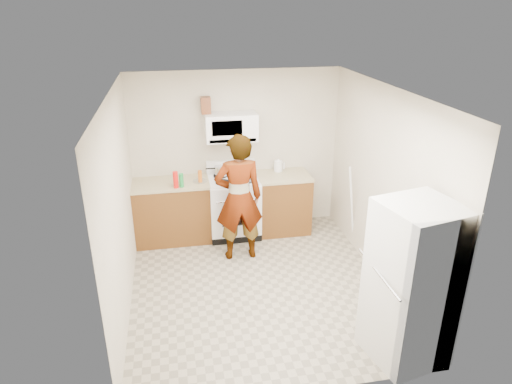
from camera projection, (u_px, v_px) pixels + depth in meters
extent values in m
plane|color=gray|center=(258.00, 285.00, 5.92)|extent=(3.60, 3.60, 0.00)
cube|color=beige|center=(236.00, 152.00, 7.06)|extent=(3.20, 0.02, 2.50)
cube|color=beige|center=(383.00, 188.00, 5.70)|extent=(0.02, 3.60, 2.50)
cube|color=brown|center=(172.00, 212.00, 6.92)|extent=(1.12, 0.62, 0.90)
cube|color=tan|center=(170.00, 183.00, 6.73)|extent=(1.14, 0.64, 0.03)
cube|color=brown|center=(283.00, 203.00, 7.21)|extent=(0.80, 0.62, 0.90)
cube|color=tan|center=(283.00, 176.00, 7.03)|extent=(0.82, 0.64, 0.03)
cube|color=white|center=(234.00, 208.00, 7.06)|extent=(0.76, 0.65, 0.90)
cube|color=white|center=(233.00, 180.00, 6.88)|extent=(0.76, 0.62, 0.03)
cube|color=white|center=(231.00, 166.00, 7.10)|extent=(0.76, 0.08, 0.20)
cube|color=white|center=(231.00, 127.00, 6.70)|extent=(0.76, 0.38, 0.40)
imported|color=tan|center=(239.00, 198.00, 6.25)|extent=(0.67, 0.45, 1.82)
cube|color=#B9B9B4|center=(412.00, 284.00, 4.46)|extent=(0.83, 0.83, 1.70)
cylinder|color=white|center=(278.00, 166.00, 7.15)|extent=(0.16, 0.16, 0.16)
cube|color=#5F2E16|center=(206.00, 105.00, 6.57)|extent=(0.14, 0.14, 0.24)
cylinder|color=silver|center=(222.00, 170.00, 6.97)|extent=(0.29, 0.29, 0.12)
cube|color=white|center=(247.00, 180.00, 6.75)|extent=(0.28, 0.21, 0.05)
cylinder|color=red|center=(176.00, 180.00, 6.49)|extent=(0.07, 0.07, 0.24)
cylinder|color=#D06217|center=(200.00, 176.00, 6.70)|extent=(0.08, 0.08, 0.18)
cylinder|color=#188636|center=(181.00, 180.00, 6.53)|extent=(0.07, 0.07, 0.20)
cylinder|color=white|center=(200.00, 181.00, 6.76)|extent=(0.29, 0.29, 0.01)
cylinder|color=white|center=(352.00, 206.00, 6.63)|extent=(0.25, 0.17, 1.28)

